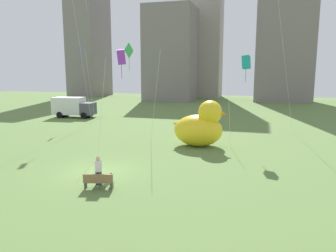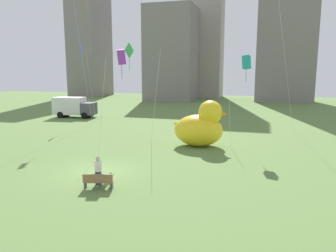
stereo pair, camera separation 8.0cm
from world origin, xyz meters
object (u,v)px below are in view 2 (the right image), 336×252
at_px(park_bench, 98,181).
at_px(kite_purple, 121,57).
at_px(person_child, 111,179).
at_px(person_adult, 98,169).
at_px(kite_teal, 246,63).
at_px(giant_inflatable_duck, 200,127).
at_px(kite_pink, 86,3).
at_px(box_truck, 74,107).
at_px(kite_blue, 82,51).
at_px(kite_green, 131,54).

height_order(park_bench, kite_purple, kite_purple).
bearing_deg(park_bench, person_child, 44.02).
height_order(person_adult, kite_teal, kite_teal).
height_order(giant_inflatable_duck, kite_purple, kite_purple).
xyz_separation_m(giant_inflatable_duck, kite_pink, (-15.38, 8.11, 12.63)).
relative_size(giant_inflatable_duck, kite_pink, 0.31).
bearing_deg(giant_inflatable_duck, kite_purple, -144.82).
height_order(giant_inflatable_duck, kite_pink, kite_pink).
height_order(park_bench, giant_inflatable_duck, giant_inflatable_duck).
relative_size(person_child, kite_pink, 0.06).
height_order(park_bench, kite_teal, kite_teal).
distance_m(kite_purple, kite_pink, 16.95).
height_order(person_child, box_truck, box_truck).
distance_m(park_bench, kite_purple, 11.03).
xyz_separation_m(kite_pink, kite_blue, (-1.70, 1.33, -5.42)).
xyz_separation_m(person_child, box_truck, (-17.71, 24.22, 0.96)).
relative_size(person_child, box_truck, 0.14).
bearing_deg(kite_blue, person_adult, -57.51).
xyz_separation_m(park_bench, kite_purple, (-2.14, 8.17, 7.09)).
bearing_deg(kite_green, box_truck, 136.45).
bearing_deg(kite_green, kite_purple, -85.11).
bearing_deg(giant_inflatable_duck, kite_blue, 151.05).
xyz_separation_m(giant_inflatable_duck, box_truck, (-20.61, 12.63, -0.28)).
relative_size(person_adult, kite_green, 0.19).
bearing_deg(kite_green, park_bench, -77.51).
bearing_deg(person_child, person_adult, 172.16).
height_order(kite_pink, kite_teal, kite_pink).
relative_size(park_bench, kite_pink, 0.11).
bearing_deg(kite_blue, kite_teal, -20.58).
bearing_deg(kite_pink, kite_green, -44.96).
xyz_separation_m(park_bench, person_adult, (-0.33, 0.63, 0.46)).
height_order(person_adult, kite_blue, kite_blue).
bearing_deg(kite_pink, person_adult, -59.31).
bearing_deg(kite_blue, kite_purple, -49.29).
bearing_deg(kite_pink, park_bench, -59.40).
distance_m(giant_inflatable_duck, kite_teal, 6.79).
relative_size(box_truck, kite_teal, 0.77).
xyz_separation_m(box_truck, kite_teal, (24.21, -10.94, 5.78)).
distance_m(person_child, kite_blue, 26.74).
xyz_separation_m(park_bench, kite_teal, (7.03, 13.78, 6.75)).
height_order(giant_inflatable_duck, kite_green, kite_green).
height_order(park_bench, kite_pink, kite_pink).
bearing_deg(park_bench, kite_green, 102.49).
distance_m(person_adult, box_truck, 29.41).
height_order(box_truck, kite_green, kite_green).
bearing_deg(person_child, kite_green, 105.90).
bearing_deg(kite_pink, kite_blue, 141.86).
bearing_deg(kite_purple, person_adult, -76.47).
bearing_deg(kite_blue, giant_inflatable_duck, -28.95).
distance_m(giant_inflatable_duck, kite_purple, 8.97).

